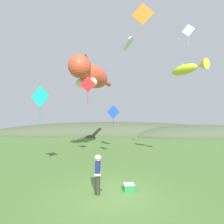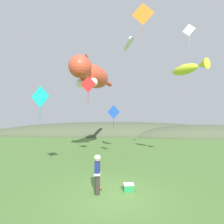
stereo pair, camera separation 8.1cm
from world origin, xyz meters
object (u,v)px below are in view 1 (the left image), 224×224
(kite_tube_streamer, at_px, (128,44))
(kite_diamond_teal, at_px, (40,97))
(kite_diamond_blue, at_px, (113,112))
(kite_spool, at_px, (100,188))
(picnic_cooler, at_px, (129,187))
(kite_giant_cat, at_px, (91,75))
(kite_diamond_white, at_px, (189,30))
(festival_attendant, at_px, (98,173))
(kite_diamond_orange, at_px, (143,14))
(kite_diamond_red, at_px, (88,84))
(kite_fish_windsock, at_px, (188,69))

(kite_tube_streamer, height_order, kite_diamond_teal, kite_tube_streamer)
(kite_diamond_blue, bearing_deg, kite_spool, -95.51)
(picnic_cooler, distance_m, kite_tube_streamer, 11.19)
(kite_giant_cat, xyz_separation_m, kite_tube_streamer, (3.63, -4.53, 1.50))
(kite_giant_cat, relative_size, kite_diamond_white, 4.58)
(festival_attendant, relative_size, kite_giant_cat, 0.19)
(picnic_cooler, bearing_deg, kite_spool, 174.83)
(kite_diamond_blue, bearing_deg, kite_tube_streamer, -49.95)
(kite_diamond_white, height_order, kite_diamond_orange, kite_diamond_white)
(kite_tube_streamer, bearing_deg, picnic_cooler, -95.16)
(kite_diamond_red, bearing_deg, kite_spool, -75.88)
(kite_spool, relative_size, picnic_cooler, 0.39)
(kite_fish_windsock, xyz_separation_m, kite_diamond_blue, (-6.02, 1.81, -3.46))
(kite_diamond_teal, bearing_deg, festival_attendant, -36.77)
(kite_diamond_teal, bearing_deg, kite_diamond_blue, 44.79)
(kite_giant_cat, relative_size, kite_fish_windsock, 2.99)
(kite_giant_cat, relative_size, kite_diamond_blue, 4.28)
(festival_attendant, height_order, kite_giant_cat, kite_giant_cat)
(kite_spool, height_order, kite_diamond_orange, kite_diamond_orange)
(kite_diamond_red, bearing_deg, kite_fish_windsock, -2.01)
(kite_fish_windsock, xyz_separation_m, kite_diamond_teal, (-10.73, -2.87, -2.67))
(kite_diamond_orange, distance_m, kite_diamond_blue, 7.98)
(kite_fish_windsock, xyz_separation_m, kite_diamond_white, (0.67, 1.23, 3.80))
(festival_attendant, distance_m, kite_giant_cat, 13.05)
(kite_tube_streamer, xyz_separation_m, kite_diamond_red, (-3.33, -0.06, -3.43))
(kite_diamond_white, bearing_deg, kite_spool, -138.40)
(kite_diamond_blue, height_order, kite_diamond_red, kite_diamond_red)
(kite_diamond_white, xyz_separation_m, kite_diamond_red, (-8.79, -0.95, -5.04))
(kite_diamond_red, bearing_deg, kite_diamond_orange, -32.25)
(kite_spool, distance_m, kite_tube_streamer, 11.35)
(kite_diamond_white, bearing_deg, kite_diamond_orange, -142.92)
(picnic_cooler, xyz_separation_m, kite_giant_cat, (-3.11, 10.32, 8.06))
(kite_fish_windsock, relative_size, kite_diamond_red, 1.36)
(kite_diamond_red, bearing_deg, festival_attendant, -77.68)
(kite_tube_streamer, bearing_deg, kite_diamond_teal, -151.57)
(kite_giant_cat, height_order, kite_diamond_orange, kite_diamond_orange)
(kite_diamond_teal, xyz_separation_m, kite_diamond_red, (2.61, 3.15, 1.43))
(kite_spool, xyz_separation_m, kite_tube_streamer, (1.92, 5.67, 9.64))
(festival_attendant, distance_m, kite_diamond_white, 14.61)
(kite_diamond_blue, bearing_deg, kite_diamond_white, -4.89)
(kite_diamond_white, relative_size, kite_diamond_blue, 0.93)
(kite_tube_streamer, relative_size, kite_diamond_teal, 0.84)
(kite_fish_windsock, bearing_deg, picnic_cooler, -134.30)
(kite_giant_cat, relative_size, kite_tube_streamer, 4.74)
(picnic_cooler, distance_m, kite_diamond_orange, 11.00)
(kite_tube_streamer, distance_m, kite_diamond_white, 5.77)
(kite_giant_cat, distance_m, kite_diamond_orange, 8.76)
(kite_diamond_white, height_order, kite_diamond_red, kite_diamond_white)
(festival_attendant, bearing_deg, kite_diamond_teal, 143.23)
(kite_diamond_white, bearing_deg, kite_diamond_blue, 175.11)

